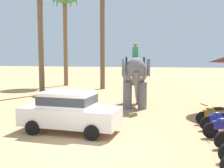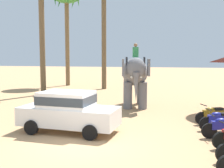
% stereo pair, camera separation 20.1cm
% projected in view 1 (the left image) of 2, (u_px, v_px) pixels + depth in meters
% --- Properties ---
extents(ground_plane, '(120.00, 120.00, 0.00)m').
position_uv_depth(ground_plane, '(81.00, 143.00, 10.45)').
color(ground_plane, tan).
extents(car_sedan_foreground, '(4.27, 2.22, 1.70)m').
position_uv_depth(car_sedan_foreground, '(69.00, 110.00, 11.88)').
color(car_sedan_foreground, white).
rests_on(car_sedan_foreground, ground).
extents(elephant_with_mahout, '(2.05, 3.98, 3.88)m').
position_uv_depth(elephant_with_mahout, '(135.00, 75.00, 17.47)').
color(elephant_with_mahout, slate).
rests_on(elephant_with_mahout, ground).
extents(motorcycle_far_in_row, '(1.76, 0.71, 0.94)m').
position_uv_depth(motorcycle_far_in_row, '(220.00, 120.00, 12.19)').
color(motorcycle_far_in_row, black).
rests_on(motorcycle_far_in_row, ground).
extents(motorcycle_end_of_row, '(1.69, 0.87, 0.94)m').
position_uv_depth(motorcycle_end_of_row, '(213.00, 114.00, 13.33)').
color(motorcycle_end_of_row, black).
rests_on(motorcycle_end_of_row, ground).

